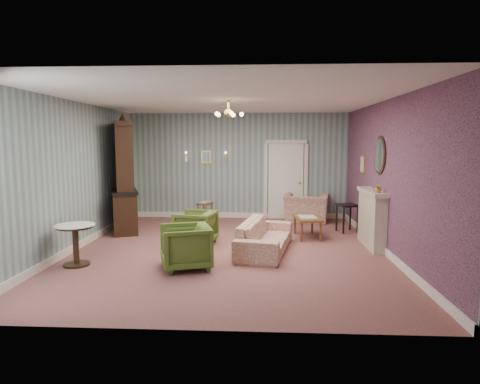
# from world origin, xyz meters

# --- Properties ---
(floor) EXTENTS (7.00, 7.00, 0.00)m
(floor) POSITION_xyz_m (0.00, 0.00, 0.00)
(floor) COLOR #86524E
(floor) RESTS_ON ground
(ceiling) EXTENTS (7.00, 7.00, 0.00)m
(ceiling) POSITION_xyz_m (0.00, 0.00, 2.90)
(ceiling) COLOR white
(ceiling) RESTS_ON ground
(wall_back) EXTENTS (6.00, 0.00, 6.00)m
(wall_back) POSITION_xyz_m (0.00, 3.50, 1.45)
(wall_back) COLOR slate
(wall_back) RESTS_ON ground
(wall_front) EXTENTS (6.00, 0.00, 6.00)m
(wall_front) POSITION_xyz_m (0.00, -3.50, 1.45)
(wall_front) COLOR slate
(wall_front) RESTS_ON ground
(wall_left) EXTENTS (0.00, 7.00, 7.00)m
(wall_left) POSITION_xyz_m (-3.00, 0.00, 1.45)
(wall_left) COLOR slate
(wall_left) RESTS_ON ground
(wall_right) EXTENTS (0.00, 7.00, 7.00)m
(wall_right) POSITION_xyz_m (3.00, 0.00, 1.45)
(wall_right) COLOR slate
(wall_right) RESTS_ON ground
(wall_right_floral) EXTENTS (0.00, 7.00, 7.00)m
(wall_right_floral) POSITION_xyz_m (2.98, 0.00, 1.45)
(wall_right_floral) COLOR #AA5566
(wall_right_floral) RESTS_ON ground
(door) EXTENTS (1.12, 0.12, 2.16)m
(door) POSITION_xyz_m (1.30, 3.46, 1.08)
(door) COLOR white
(door) RESTS_ON floor
(olive_chair_a) EXTENTS (0.94, 0.97, 0.81)m
(olive_chair_a) POSITION_xyz_m (-0.63, -1.22, 0.40)
(olive_chair_a) COLOR #486122
(olive_chair_a) RESTS_ON floor
(olive_chair_b) EXTENTS (0.64, 0.68, 0.69)m
(olive_chair_b) POSITION_xyz_m (-0.66, -1.01, 0.34)
(olive_chair_b) COLOR #486122
(olive_chair_b) RESTS_ON floor
(olive_chair_c) EXTENTS (0.84, 0.88, 0.78)m
(olive_chair_c) POSITION_xyz_m (-0.72, 0.39, 0.39)
(olive_chair_c) COLOR #486122
(olive_chair_c) RESTS_ON floor
(sofa_chintz) EXTENTS (0.97, 2.14, 0.81)m
(sofa_chintz) POSITION_xyz_m (0.71, -0.08, 0.40)
(sofa_chintz) COLOR #973F3D
(sofa_chintz) RESTS_ON floor
(wingback_chair) EXTENTS (1.25, 0.93, 0.99)m
(wingback_chair) POSITION_xyz_m (1.83, 3.03, 0.50)
(wingback_chair) COLOR #973F3D
(wingback_chair) RESTS_ON floor
(dresser) EXTENTS (1.11, 1.73, 2.72)m
(dresser) POSITION_xyz_m (-2.65, 1.71, 1.36)
(dresser) COLOR black
(dresser) RESTS_ON floor
(fireplace) EXTENTS (0.30, 1.40, 1.16)m
(fireplace) POSITION_xyz_m (2.86, 0.40, 0.58)
(fireplace) COLOR beige
(fireplace) RESTS_ON floor
(mantel_vase) EXTENTS (0.15, 0.15, 0.15)m
(mantel_vase) POSITION_xyz_m (2.84, 0.00, 1.23)
(mantel_vase) COLOR gold
(mantel_vase) RESTS_ON fireplace
(oval_mirror) EXTENTS (0.04, 0.76, 0.84)m
(oval_mirror) POSITION_xyz_m (2.96, 0.40, 1.85)
(oval_mirror) COLOR white
(oval_mirror) RESTS_ON wall_right
(framed_print) EXTENTS (0.04, 0.34, 0.42)m
(framed_print) POSITION_xyz_m (2.97, 1.75, 1.60)
(framed_print) COLOR gold
(framed_print) RESTS_ON wall_right
(coffee_table) EXTENTS (0.61, 0.97, 0.47)m
(coffee_table) POSITION_xyz_m (1.65, 1.14, 0.24)
(coffee_table) COLOR brown
(coffee_table) RESTS_ON floor
(side_table_black) EXTENTS (0.55, 0.55, 0.67)m
(side_table_black) POSITION_xyz_m (2.65, 1.75, 0.33)
(side_table_black) COLOR black
(side_table_black) RESTS_ON floor
(pedestal_table) EXTENTS (0.85, 0.85, 0.72)m
(pedestal_table) POSITION_xyz_m (-2.53, -1.17, 0.36)
(pedestal_table) COLOR black
(pedestal_table) RESTS_ON floor
(nesting_table) EXTENTS (0.45, 0.50, 0.54)m
(nesting_table) POSITION_xyz_m (-0.87, 2.91, 0.27)
(nesting_table) COLOR brown
(nesting_table) RESTS_ON floor
(gilt_mirror_back) EXTENTS (0.28, 0.06, 0.36)m
(gilt_mirror_back) POSITION_xyz_m (-0.90, 3.46, 1.70)
(gilt_mirror_back) COLOR gold
(gilt_mirror_back) RESTS_ON wall_back
(sconce_left) EXTENTS (0.16, 0.12, 0.30)m
(sconce_left) POSITION_xyz_m (-1.45, 3.44, 1.70)
(sconce_left) COLOR gold
(sconce_left) RESTS_ON wall_back
(sconce_right) EXTENTS (0.16, 0.12, 0.30)m
(sconce_right) POSITION_xyz_m (-0.35, 3.44, 1.70)
(sconce_right) COLOR gold
(sconce_right) RESTS_ON wall_back
(chandelier) EXTENTS (0.56, 0.56, 0.36)m
(chandelier) POSITION_xyz_m (0.00, 0.00, 2.63)
(chandelier) COLOR gold
(chandelier) RESTS_ON ceiling
(burgundy_cushion) EXTENTS (0.41, 0.28, 0.39)m
(burgundy_cushion) POSITION_xyz_m (1.78, 2.88, 0.48)
(burgundy_cushion) COLOR maroon
(burgundy_cushion) RESTS_ON wingback_chair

